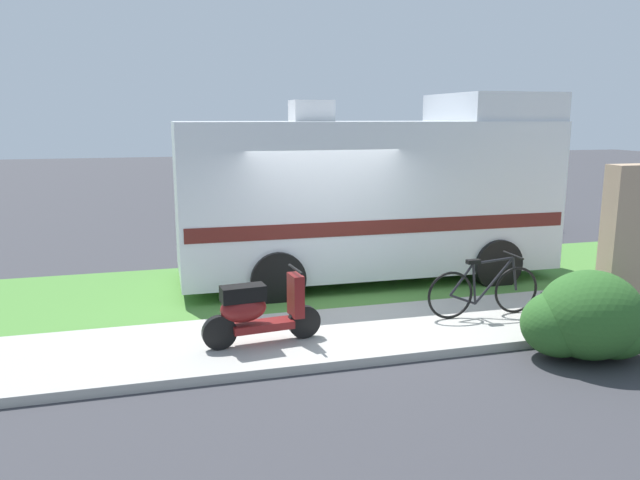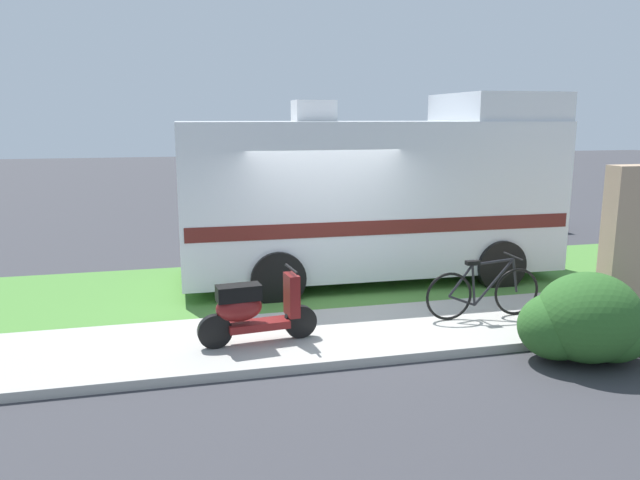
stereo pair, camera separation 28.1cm
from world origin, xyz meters
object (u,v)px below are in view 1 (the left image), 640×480
motorhome_rv (371,194)px  bottle_green (541,302)px  scooter (258,310)px  bicycle (484,290)px  pickup_truck_near (428,196)px

motorhome_rv → bottle_green: motorhome_rv is taller
scooter → bicycle: scooter is taller
bicycle → bottle_green: bicycle is taller
bottle_green → bicycle: bearing=-178.9°
scooter → bottle_green: (4.40, 0.26, -0.34)m
pickup_truck_near → bottle_green: (-1.53, -7.25, -0.69)m
motorhome_rv → scooter: size_ratio=4.31×
bicycle → motorhome_rv: bearing=105.5°
bicycle → bottle_green: 1.05m
motorhome_rv → bottle_green: bearing=-57.1°
motorhome_rv → pickup_truck_near: 5.63m
scooter → pickup_truck_near: (5.93, 7.51, 0.35)m
motorhome_rv → scooter: bearing=-131.2°
motorhome_rv → pickup_truck_near: bearing=53.8°
bicycle → pickup_truck_near: pickup_truck_near is taller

